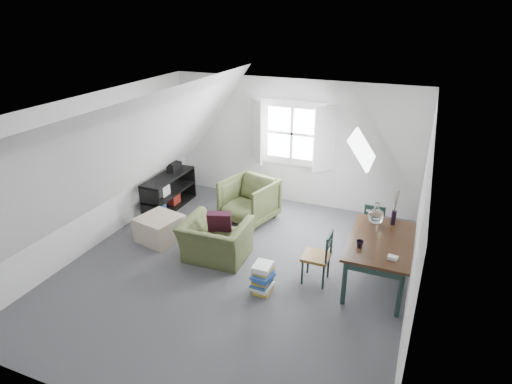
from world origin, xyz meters
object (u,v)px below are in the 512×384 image
at_px(dining_chair_far, 374,223).
at_px(ottoman, 160,228).
at_px(armchair_far, 249,219).
at_px(media_shelf, 168,194).
at_px(dining_chair_near, 319,256).
at_px(armchair_near, 216,258).
at_px(dining_table, 380,246).
at_px(magazine_stack, 263,278).

bearing_deg(dining_chair_far, ottoman, 13.89).
bearing_deg(ottoman, armchair_far, 48.35).
bearing_deg(ottoman, media_shelf, 116.18).
xyz_separation_m(dining_chair_near, media_shelf, (-3.40, 1.31, -0.12)).
bearing_deg(media_shelf, dining_chair_near, -17.54).
bearing_deg(armchair_far, media_shelf, -160.48).
height_order(armchair_near, dining_chair_near, dining_chair_near).
bearing_deg(dining_chair_near, armchair_near, -86.57).
bearing_deg(dining_chair_near, dining_table, 112.15).
bearing_deg(dining_table, magazine_stack, -153.88).
bearing_deg(magazine_stack, dining_chair_far, 56.43).
xyz_separation_m(ottoman, media_shelf, (-0.56, 1.15, 0.09)).
relative_size(dining_chair_far, magazine_stack, 1.86).
bearing_deg(dining_chair_near, dining_chair_far, 159.81).
xyz_separation_m(armchair_near, dining_table, (2.47, 0.28, 0.63)).
height_order(armchair_near, magazine_stack, magazine_stack).
height_order(ottoman, dining_chair_near, dining_chair_near).
height_order(armchair_far, ottoman, ottoman).
bearing_deg(magazine_stack, armchair_far, 117.88).
bearing_deg(dining_table, dining_chair_near, -163.77).
bearing_deg(dining_chair_near, ottoman, -89.97).
xyz_separation_m(dining_chair_far, dining_chair_near, (-0.60, -1.36, 0.01)).
distance_m(armchair_near, magazine_stack, 1.15).
height_order(dining_table, dining_chair_near, dining_chair_near).
bearing_deg(media_shelf, dining_chair_far, 4.32).
bearing_deg(dining_chair_far, media_shelf, -4.62).
distance_m(ottoman, media_shelf, 1.28).
relative_size(armchair_near, armchair_far, 1.13).
xyz_separation_m(armchair_near, magazine_stack, (1.01, -0.53, 0.21)).
relative_size(armchair_far, dining_table, 0.62).
bearing_deg(armchair_far, ottoman, -116.44).
bearing_deg(armchair_far, dining_table, -9.72).
bearing_deg(ottoman, dining_table, 1.68).
relative_size(dining_table, magazine_stack, 3.39).
relative_size(armchair_near, media_shelf, 0.76).
distance_m(ottoman, dining_chair_near, 2.85).
bearing_deg(dining_chair_far, dining_chair_near, 61.07).
bearing_deg(armchair_near, dining_chair_near, 178.12).
height_order(armchair_near, media_shelf, media_shelf).
distance_m(armchair_far, dining_table, 2.84).
xyz_separation_m(armchair_near, media_shelf, (-1.73, 1.31, 0.31)).
distance_m(ottoman, magazine_stack, 2.28).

